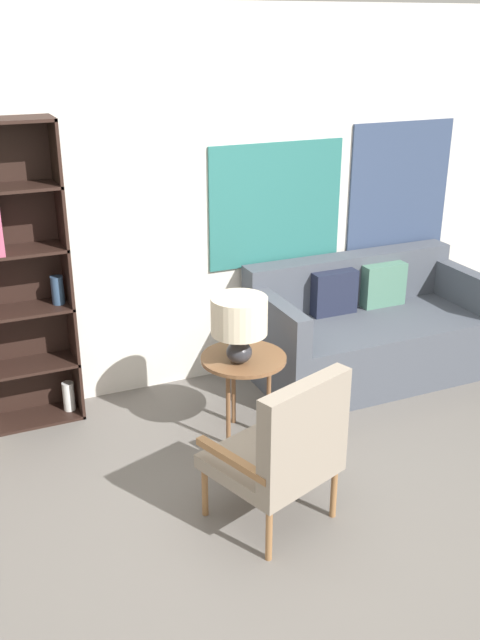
{
  "coord_description": "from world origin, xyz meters",
  "views": [
    {
      "loc": [
        -1.46,
        -2.7,
        2.55
      ],
      "look_at": [
        0.15,
        0.94,
        0.9
      ],
      "focal_mm": 40.0,
      "sensor_mm": 36.0,
      "label": 1
    }
  ],
  "objects_px": {
    "couch": "(367,332)",
    "side_table": "(244,365)",
    "armchair": "(287,447)",
    "table_lamp": "(239,320)"
  },
  "relations": [
    {
      "from": "armchair",
      "to": "table_lamp",
      "type": "height_order",
      "value": "table_lamp"
    },
    {
      "from": "couch",
      "to": "table_lamp",
      "type": "bearing_deg",
      "value": -157.89
    },
    {
      "from": "armchair",
      "to": "side_table",
      "type": "bearing_deg",
      "value": 79.36
    },
    {
      "from": "armchair",
      "to": "couch",
      "type": "xyz_separation_m",
      "value": [
        1.44,
        1.43,
        -0.17
      ]
    },
    {
      "from": "table_lamp",
      "to": "side_table",
      "type": "bearing_deg",
      "value": 47.31
    },
    {
      "from": "armchair",
      "to": "table_lamp",
      "type": "bearing_deg",
      "value": 82.28
    },
    {
      "from": "side_table",
      "to": "table_lamp",
      "type": "bearing_deg",
      "value": -132.69
    },
    {
      "from": "couch",
      "to": "side_table",
      "type": "relative_size",
      "value": 3.1
    },
    {
      "from": "table_lamp",
      "to": "armchair",
      "type": "bearing_deg",
      "value": -97.72
    },
    {
      "from": "couch",
      "to": "armchair",
      "type": "bearing_deg",
      "value": -135.2
    }
  ]
}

